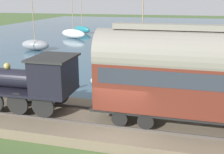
# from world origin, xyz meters

# --- Properties ---
(ground_plane) EXTENTS (200.00, 200.00, 0.00)m
(ground_plane) POSITION_xyz_m (0.00, 0.00, 0.00)
(ground_plane) COLOR #476033
(harbor_water) EXTENTS (80.00, 80.00, 0.01)m
(harbor_water) POSITION_xyz_m (43.86, 0.00, 0.00)
(harbor_water) COLOR #38566B
(harbor_water) RESTS_ON ground
(rail_embankment) EXTENTS (4.65, 56.00, 0.63)m
(rail_embankment) POSITION_xyz_m (1.23, 0.00, 0.26)
(rail_embankment) COLOR #756651
(rail_embankment) RESTS_ON ground
(steam_locomotive) EXTENTS (2.46, 5.78, 3.10)m
(steam_locomotive) POSITION_xyz_m (1.23, 4.77, 2.33)
(steam_locomotive) COLOR black
(steam_locomotive) RESTS_ON rail_embankment
(passenger_coach) EXTENTS (2.29, 9.68, 4.69)m
(passenger_coach) POSITION_xyz_m (1.23, -3.37, 3.22)
(passenger_coach) COLOR black
(passenger_coach) RESTS_ON rail_embankment
(sailboat_white) EXTENTS (3.63, 5.38, 7.96)m
(sailboat_white) POSITION_xyz_m (30.67, 14.60, 0.76)
(sailboat_white) COLOR white
(sailboat_white) RESTS_ON harbor_water
(sailboat_teal) EXTENTS (2.67, 4.09, 6.84)m
(sailboat_teal) POSITION_xyz_m (37.32, 15.51, 0.72)
(sailboat_teal) COLOR #1E707A
(sailboat_teal) RESTS_ON harbor_water
(sailboat_blue) EXTENTS (2.82, 3.92, 8.38)m
(sailboat_blue) POSITION_xyz_m (11.91, 0.59, 0.66)
(sailboat_blue) COLOR #335199
(sailboat_blue) RESTS_ON harbor_water
(sailboat_gray) EXTENTS (1.68, 3.72, 6.72)m
(sailboat_gray) POSITION_xyz_m (19.41, 15.25, 0.71)
(sailboat_gray) COLOR gray
(sailboat_gray) RESTS_ON harbor_water
(rowboat_far_out) EXTENTS (2.30, 2.23, 0.45)m
(rowboat_far_out) POSITION_xyz_m (7.62, 3.24, 0.23)
(rowboat_far_out) COLOR #B7B2A3
(rowboat_far_out) RESTS_ON harbor_water
(rowboat_off_pier) EXTENTS (1.67, 3.05, 0.41)m
(rowboat_off_pier) POSITION_xyz_m (10.02, 9.28, 0.21)
(rowboat_off_pier) COLOR #B7B2A3
(rowboat_off_pier) RESTS_ON harbor_water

